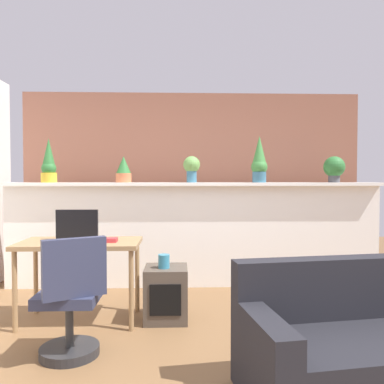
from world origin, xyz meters
name	(u,v)px	position (x,y,z in m)	size (l,w,h in m)	color
ground_plane	(205,359)	(0.00, 0.00, 0.00)	(12.00, 12.00, 0.00)	brown
divider_wall	(194,236)	(0.00, 2.00, 0.62)	(4.58, 0.16, 1.24)	white
plant_shelf	(194,184)	(0.00, 1.96, 1.26)	(4.58, 0.28, 0.04)	white
brick_wall_behind	(193,185)	(0.00, 2.60, 1.25)	(4.58, 0.10, 2.50)	#935B47
potted_plant_0	(49,164)	(-1.75, 1.92, 1.51)	(0.19, 0.19, 0.53)	gold
potted_plant_1	(124,170)	(-0.87, 1.99, 1.44)	(0.19, 0.19, 0.32)	#C66B42
potted_plant_2	(192,167)	(-0.03, 1.95, 1.47)	(0.20, 0.20, 0.32)	#386B84
potted_plant_3	(259,161)	(0.79, 1.93, 1.55)	(0.20, 0.20, 0.57)	#386B84
potted_plant_4	(334,168)	(1.72, 1.94, 1.46)	(0.26, 0.26, 0.32)	#4C4C51
desk	(80,250)	(-1.11, 0.82, 0.67)	(1.10, 0.60, 0.75)	#99754C
tv_monitor	(77,225)	(-1.15, 0.90, 0.89)	(0.39, 0.04, 0.29)	black
office_chair	(71,306)	(-0.99, 0.05, 0.39)	(0.52, 0.52, 0.91)	#262628
side_cube_shelf	(166,294)	(-0.31, 0.82, 0.25)	(0.40, 0.41, 0.50)	#4C4238
vase_on_shelf	(164,261)	(-0.33, 0.78, 0.56)	(0.11, 0.11, 0.13)	teal
book_on_desk	(109,240)	(-0.83, 0.76, 0.77)	(0.14, 0.12, 0.04)	#B22D33
couch	(368,349)	(0.97, -0.50, 0.28)	(1.65, 0.98, 0.80)	black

